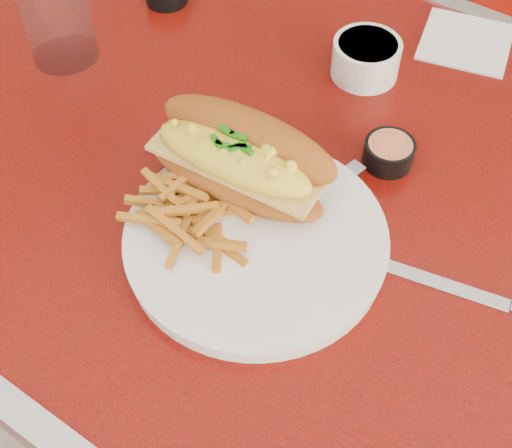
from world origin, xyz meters
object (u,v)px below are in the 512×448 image
Objects in this scene: dinner_plate at (256,241)px; knife at (500,303)px; water_tumbler at (54,6)px; sauce_cup_right at (389,152)px; diner_table at (296,250)px; booth_bench_far at (481,95)px; mac_hoagie at (239,158)px; fork at (317,196)px; gravy_ramekin at (366,58)px.

knife is at bearing 18.29° from dinner_plate.
water_tumbler is (-0.39, 0.12, 0.07)m from dinner_plate.
water_tumbler is at bearing -170.84° from sauce_cup_right.
diner_table is 1.03× the size of booth_bench_far.
diner_table is 5.52× the size of mac_hoagie.
water_tumbler reaches higher than diner_table.
water_tumbler is (-0.34, 0.07, 0.02)m from mac_hoagie.
knife is at bearing -77.75° from fork.
diner_table is 0.87m from booth_bench_far.
fork is at bearing -42.98° from diner_table.
fork is at bearing -73.50° from gravy_ramekin.
fork is (0.08, 0.03, -0.04)m from mac_hoagie.
booth_bench_far is 17.34× the size of sauce_cup_right.
booth_bench_far is at bearing 90.00° from diner_table.
booth_bench_far is 7.79× the size of water_tumbler.
fork is 1.35× the size of gravy_ramekin.
water_tumbler is (-0.45, -0.07, 0.06)m from sauce_cup_right.
diner_table is 0.19m from fork.
gravy_ramekin is at bearing 97.96° from dinner_plate.
gravy_ramekin is at bearing 129.39° from sauce_cup_right.
diner_table is 0.24m from mac_hoagie.
gravy_ramekin is at bearing 97.62° from diner_table.
sauce_cup_right reaches higher than knife.
mac_hoagie is at bearing -118.74° from diner_table.
gravy_ramekin is (-0.03, 0.19, 0.19)m from diner_table.
diner_table is at bearing -137.71° from sauce_cup_right.
sauce_cup_right reaches higher than dinner_plate.
mac_hoagie reaches higher than dinner_plate.
sauce_cup_right is at bearing -3.97° from fork.
dinner_plate is at bearing -16.71° from water_tumbler.
fork reaches higher than knife.
dinner_plate is at bearing -173.42° from knife.
sauce_cup_right is at bearing 42.29° from diner_table.
diner_table is 0.45m from water_tumbler.
mac_hoagie reaches higher than fork.
booth_bench_far is at bearing 91.12° from dinner_plate.
sauce_cup_right is (0.11, 0.14, -0.04)m from mac_hoagie.
diner_table is 5.90× the size of knife.
dinner_plate reaches higher than knife.
mac_hoagie is 1.50× the size of fork.
dinner_plate is at bearing 176.03° from fork.
diner_table is 11.18× the size of gravy_ramekin.
sauce_cup_right is 0.46m from water_tumbler.
sauce_cup_right is (0.06, 0.19, 0.01)m from dinner_plate.
sauce_cup_right is (0.08, 0.07, 0.18)m from diner_table.
mac_hoagie is at bearing 123.44° from fork.
diner_table is at bearing -82.38° from gravy_ramekin.
knife is at bearing -72.81° from booth_bench_far.
water_tumbler is 0.74× the size of knife.
booth_bench_far is 0.90m from sauce_cup_right.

